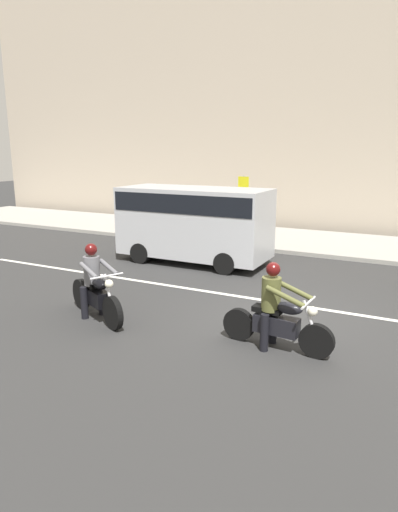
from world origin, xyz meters
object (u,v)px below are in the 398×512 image
Objects in this scene: motorcycle_with_rider_gray at (95,289)px; street_sign_post at (243,199)px; parked_van_silver at (194,220)px; motorcycle_with_rider_olive at (276,314)px; pedestrian_bystander at (174,208)px.

motorcycle_with_rider_gray is 9.84m from street_sign_post.
parked_van_silver is at bearing -87.99° from street_sign_post.
parked_van_silver reaches higher than motorcycle_with_rider_olive.
parked_van_silver is 2.00× the size of street_sign_post.
motorcycle_with_rider_olive is 3.82m from motorcycle_with_rider_gray.
pedestrian_bystander is at bearing 110.31° from motorcycle_with_rider_gray.
street_sign_post reaches higher than motorcycle_with_rider_olive.
pedestrian_bystander is at bearing 129.26° from motorcycle_with_rider_olive.
street_sign_post reaches higher than pedestrian_bystander.
motorcycle_with_rider_olive is 1.02× the size of motorcycle_with_rider_gray.
motorcycle_with_rider_gray reaches higher than motorcycle_with_rider_olive.
parked_van_silver reaches higher than motorcycle_with_rider_gray.
pedestrian_bystander is (-2.94, 3.81, -0.24)m from parked_van_silver.
motorcycle_with_rider_olive is at bearing -50.74° from pedestrian_bystander.
parked_van_silver is (-0.40, 5.23, 0.70)m from motorcycle_with_rider_gray.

